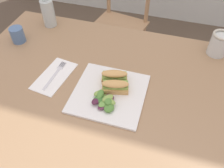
% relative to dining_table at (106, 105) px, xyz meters
% --- Properties ---
extents(ground_plane, '(7.69, 7.69, 0.00)m').
position_rel_dining_table_xyz_m(ground_plane, '(0.02, -0.01, -0.63)').
color(ground_plane, brown).
extents(dining_table, '(1.35, 0.95, 0.74)m').
position_rel_dining_table_xyz_m(dining_table, '(0.00, 0.00, 0.00)').
color(dining_table, '#997551').
rests_on(dining_table, ground).
extents(chair_wooden_far, '(0.47, 0.47, 0.87)m').
position_rel_dining_table_xyz_m(chair_wooden_far, '(-0.19, 0.94, -0.18)').
color(chair_wooden_far, tan).
rests_on(chair_wooden_far, ground).
extents(plate_lunch, '(0.29, 0.29, 0.01)m').
position_rel_dining_table_xyz_m(plate_lunch, '(0.03, -0.02, 0.12)').
color(plate_lunch, white).
rests_on(plate_lunch, dining_table).
extents(sandwich_half_front, '(0.12, 0.07, 0.06)m').
position_rel_dining_table_xyz_m(sandwich_half_front, '(0.05, -0.00, 0.15)').
color(sandwich_half_front, tan).
rests_on(sandwich_half_front, plate_lunch).
extents(sandwich_half_back, '(0.12, 0.07, 0.06)m').
position_rel_dining_table_xyz_m(sandwich_half_back, '(0.03, 0.05, 0.15)').
color(sandwich_half_back, tan).
rests_on(sandwich_half_back, plate_lunch).
extents(salad_mixed_greens, '(0.11, 0.13, 0.03)m').
position_rel_dining_table_xyz_m(salad_mixed_greens, '(0.02, -0.07, 0.14)').
color(salad_mixed_greens, '#6B9E47').
rests_on(salad_mixed_greens, plate_lunch).
extents(napkin_folded, '(0.15, 0.24, 0.00)m').
position_rel_dining_table_xyz_m(napkin_folded, '(-0.24, 0.01, 0.12)').
color(napkin_folded, white).
rests_on(napkin_folded, dining_table).
extents(fork_on_napkin, '(0.03, 0.19, 0.00)m').
position_rel_dining_table_xyz_m(fork_on_napkin, '(-0.24, 0.02, 0.12)').
color(fork_on_napkin, silver).
rests_on(fork_on_napkin, napkin_folded).
extents(bottle_cold_brew, '(0.07, 0.07, 0.20)m').
position_rel_dining_table_xyz_m(bottle_cold_brew, '(-0.45, 0.38, 0.18)').
color(bottle_cold_brew, black).
rests_on(bottle_cold_brew, dining_table).
extents(mason_jar_iced_tea, '(0.09, 0.09, 0.12)m').
position_rel_dining_table_xyz_m(mason_jar_iced_tea, '(0.45, 0.39, 0.17)').
color(mason_jar_iced_tea, '#C67528').
rests_on(mason_jar_iced_tea, dining_table).
extents(cup_extra_side, '(0.07, 0.07, 0.08)m').
position_rel_dining_table_xyz_m(cup_extra_side, '(-0.54, 0.19, 0.15)').
color(cup_extra_side, '#4C6B93').
rests_on(cup_extra_side, dining_table).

